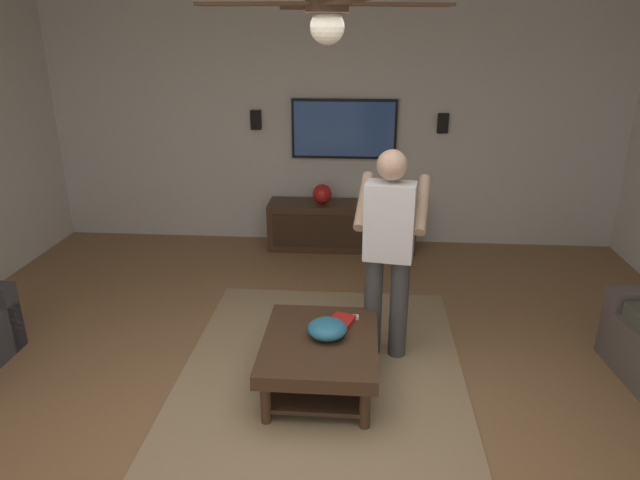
{
  "coord_description": "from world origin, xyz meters",
  "views": [
    {
      "loc": [
        -2.85,
        -0.36,
        2.42
      ],
      "look_at": [
        0.99,
        -0.06,
        0.99
      ],
      "focal_mm": 31.78,
      "sensor_mm": 36.0,
      "label": 1
    }
  ],
  "objects_px": {
    "bowl": "(327,329)",
    "vase_round": "(322,194)",
    "coffee_table": "(320,352)",
    "ceiling_fan": "(326,11)",
    "wall_speaker_left": "(443,123)",
    "remote_white": "(349,317)",
    "person_standing": "(389,243)",
    "book": "(341,322)",
    "media_console": "(342,226)",
    "wall_speaker_right": "(256,120)",
    "tv": "(344,129)"
  },
  "relations": [
    {
      "from": "person_standing",
      "to": "vase_round",
      "type": "relative_size",
      "value": 7.45
    },
    {
      "from": "coffee_table",
      "to": "bowl",
      "type": "height_order",
      "value": "bowl"
    },
    {
      "from": "bowl",
      "to": "remote_white",
      "type": "distance_m",
      "value": 0.32
    },
    {
      "from": "coffee_table",
      "to": "media_console",
      "type": "relative_size",
      "value": 0.59
    },
    {
      "from": "person_standing",
      "to": "bowl",
      "type": "relative_size",
      "value": 5.88
    },
    {
      "from": "book",
      "to": "ceiling_fan",
      "type": "bearing_deg",
      "value": 14.79
    },
    {
      "from": "media_console",
      "to": "wall_speaker_left",
      "type": "height_order",
      "value": "wall_speaker_left"
    },
    {
      "from": "book",
      "to": "vase_round",
      "type": "relative_size",
      "value": 1.0
    },
    {
      "from": "ceiling_fan",
      "to": "person_standing",
      "type": "bearing_deg",
      "value": -18.3
    },
    {
      "from": "coffee_table",
      "to": "ceiling_fan",
      "type": "xyz_separation_m",
      "value": [
        -0.67,
        -0.08,
        2.21
      ]
    },
    {
      "from": "media_console",
      "to": "book",
      "type": "height_order",
      "value": "media_console"
    },
    {
      "from": "book",
      "to": "wall_speaker_right",
      "type": "xyz_separation_m",
      "value": [
        2.84,
        1.12,
        1.03
      ]
    },
    {
      "from": "person_standing",
      "to": "remote_white",
      "type": "height_order",
      "value": "person_standing"
    },
    {
      "from": "tv",
      "to": "bowl",
      "type": "relative_size",
      "value": 4.3
    },
    {
      "from": "tv",
      "to": "ceiling_fan",
      "type": "distance_m",
      "value": 3.89
    },
    {
      "from": "coffee_table",
      "to": "vase_round",
      "type": "bearing_deg",
      "value": 4.0
    },
    {
      "from": "media_console",
      "to": "book",
      "type": "relative_size",
      "value": 7.73
    },
    {
      "from": "coffee_table",
      "to": "media_console",
      "type": "distance_m",
      "value": 2.81
    },
    {
      "from": "vase_round",
      "to": "wall_speaker_left",
      "type": "height_order",
      "value": "wall_speaker_left"
    },
    {
      "from": "person_standing",
      "to": "bowl",
      "type": "bearing_deg",
      "value": 146.94
    },
    {
      "from": "vase_round",
      "to": "wall_speaker_right",
      "type": "height_order",
      "value": "wall_speaker_right"
    },
    {
      "from": "book",
      "to": "vase_round",
      "type": "distance_m",
      "value": 2.61
    },
    {
      "from": "person_standing",
      "to": "wall_speaker_right",
      "type": "bearing_deg",
      "value": 38.16
    },
    {
      "from": "vase_round",
      "to": "ceiling_fan",
      "type": "relative_size",
      "value": 0.18
    },
    {
      "from": "media_console",
      "to": "bowl",
      "type": "height_order",
      "value": "media_console"
    },
    {
      "from": "remote_white",
      "to": "wall_speaker_right",
      "type": "distance_m",
      "value": 3.16
    },
    {
      "from": "bowl",
      "to": "tv",
      "type": "bearing_deg",
      "value": 0.23
    },
    {
      "from": "media_console",
      "to": "wall_speaker_right",
      "type": "xyz_separation_m",
      "value": [
        0.25,
        1.02,
        1.18
      ]
    },
    {
      "from": "book",
      "to": "wall_speaker_left",
      "type": "xyz_separation_m",
      "value": [
        2.84,
        -1.01,
        1.02
      ]
    },
    {
      "from": "ceiling_fan",
      "to": "book",
      "type": "bearing_deg",
      "value": -3.49
    },
    {
      "from": "person_standing",
      "to": "remote_white",
      "type": "bearing_deg",
      "value": 134.01
    },
    {
      "from": "bowl",
      "to": "wall_speaker_left",
      "type": "xyz_separation_m",
      "value": [
        3.03,
        -1.1,
        0.97
      ]
    },
    {
      "from": "wall_speaker_left",
      "to": "ceiling_fan",
      "type": "bearing_deg",
      "value": 164.06
    },
    {
      "from": "remote_white",
      "to": "tv",
      "type": "bearing_deg",
      "value": -90.39
    },
    {
      "from": "media_console",
      "to": "bowl",
      "type": "xyz_separation_m",
      "value": [
        -2.77,
        -0.01,
        0.19
      ]
    },
    {
      "from": "bowl",
      "to": "remote_white",
      "type": "relative_size",
      "value": 1.86
    },
    {
      "from": "remote_white",
      "to": "book",
      "type": "relative_size",
      "value": 0.68
    },
    {
      "from": "wall_speaker_left",
      "to": "person_standing",
      "type": "bearing_deg",
      "value": 165.19
    },
    {
      "from": "tv",
      "to": "media_console",
      "type": "bearing_deg",
      "value": 0.0
    },
    {
      "from": "vase_round",
      "to": "wall_speaker_left",
      "type": "xyz_separation_m",
      "value": [
        0.26,
        -1.34,
        0.78
      ]
    },
    {
      "from": "tv",
      "to": "ceiling_fan",
      "type": "xyz_separation_m",
      "value": [
        -3.72,
        -0.05,
        1.15
      ]
    },
    {
      "from": "remote_white",
      "to": "vase_round",
      "type": "bearing_deg",
      "value": -84.81
    },
    {
      "from": "bowl",
      "to": "vase_round",
      "type": "xyz_separation_m",
      "value": [
        2.76,
        0.24,
        0.2
      ]
    },
    {
      "from": "wall_speaker_left",
      "to": "wall_speaker_right",
      "type": "relative_size",
      "value": 1.0
    },
    {
      "from": "bowl",
      "to": "coffee_table",
      "type": "bearing_deg",
      "value": 125.87
    },
    {
      "from": "wall_speaker_left",
      "to": "book",
      "type": "bearing_deg",
      "value": 160.39
    },
    {
      "from": "remote_white",
      "to": "ceiling_fan",
      "type": "distance_m",
      "value": 2.32
    },
    {
      "from": "tv",
      "to": "book",
      "type": "bearing_deg",
      "value": 2.03
    },
    {
      "from": "coffee_table",
      "to": "wall_speaker_left",
      "type": "height_order",
      "value": "wall_speaker_left"
    },
    {
      "from": "coffee_table",
      "to": "vase_round",
      "type": "xyz_separation_m",
      "value": [
        2.8,
        0.2,
        0.36
      ]
    }
  ]
}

